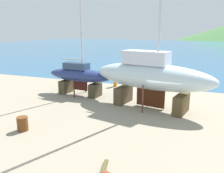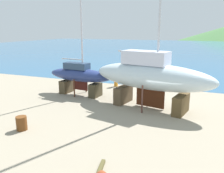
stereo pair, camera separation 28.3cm
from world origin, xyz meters
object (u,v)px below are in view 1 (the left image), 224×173
object	(u,v)px
sailboat_mid_port	(151,76)
sailboat_large_starboard	(79,76)
barrel_rust_far	(23,124)
worker	(115,79)

from	to	relation	value
sailboat_mid_port	sailboat_large_starboard	bearing A→B (deg)	-179.64
sailboat_mid_port	barrel_rust_far	xyz separation A→B (m)	(-6.36, -7.07, -2.13)
barrel_rust_far	sailboat_mid_port	bearing A→B (deg)	48.02
sailboat_mid_port	worker	size ratio (longest dim) A/B	9.92
sailboat_large_starboard	sailboat_mid_port	bearing A→B (deg)	-6.47
sailboat_large_starboard	sailboat_mid_port	world-z (taller)	sailboat_mid_port
worker	barrel_rust_far	bearing A→B (deg)	-177.01
sailboat_large_starboard	worker	bearing A→B (deg)	68.95
sailboat_mid_port	barrel_rust_far	bearing A→B (deg)	-120.59
worker	sailboat_mid_port	bearing A→B (deg)	-129.10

